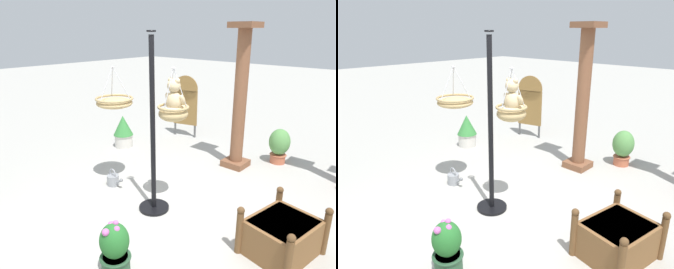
{
  "view_description": "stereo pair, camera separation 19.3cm",
  "coord_description": "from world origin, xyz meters",
  "views": [
    {
      "loc": [
        2.73,
        -2.99,
        2.51
      ],
      "look_at": [
        0.02,
        0.05,
        1.14
      ],
      "focal_mm": 33.31,
      "sensor_mm": 36.0,
      "label": 1
    },
    {
      "loc": [
        2.87,
        -2.86,
        2.51
      ],
      "look_at": [
        0.02,
        0.05,
        1.14
      ],
      "focal_mm": 33.31,
      "sensor_mm": 36.0,
      "label": 2
    }
  ],
  "objects": [
    {
      "name": "watering_can",
      "position": [
        -1.13,
        -0.06,
        0.1
      ],
      "size": [
        0.35,
        0.2,
        0.3
      ],
      "color": "gray",
      "rests_on": "ground"
    },
    {
      "name": "wooden_planter_box",
      "position": [
        1.68,
        0.18,
        0.24
      ],
      "size": [
        0.85,
        0.96,
        0.61
      ],
      "color": "brown",
      "rests_on": "ground"
    },
    {
      "name": "hanging_basket_left_high",
      "position": [
        -1.15,
        0.07,
        1.42
      ],
      "size": [
        0.61,
        0.61,
        0.65
      ],
      "color": "tan"
    },
    {
      "name": "greenhouse_pillar_far_back",
      "position": [
        0.01,
        2.03,
        1.27
      ],
      "size": [
        0.45,
        0.45,
        2.64
      ],
      "color": "brown",
      "rests_on": "ground"
    },
    {
      "name": "potted_plant_small_succulent",
      "position": [
        0.55,
        2.73,
        0.37
      ],
      "size": [
        0.4,
        0.4,
        0.7
      ],
      "color": "#BC6042",
      "rests_on": "ground"
    },
    {
      "name": "display_sign_board",
      "position": [
        -1.87,
        2.79,
        0.89
      ],
      "size": [
        0.6,
        0.2,
        1.49
      ],
      "color": "olive",
      "rests_on": "ground"
    },
    {
      "name": "ground_plane",
      "position": [
        0.0,
        0.0,
        0.0
      ],
      "size": [
        40.0,
        40.0,
        0.0
      ],
      "primitive_type": "plane",
      "color": "#ADAAA3"
    },
    {
      "name": "teddy_bear",
      "position": [
        0.05,
        0.15,
        1.65
      ],
      "size": [
        0.32,
        0.3,
        0.47
      ],
      "color": "#D1B789"
    },
    {
      "name": "display_pole_central",
      "position": [
        -0.1,
        -0.13,
        0.79
      ],
      "size": [
        0.44,
        0.44,
        2.51
      ],
      "color": "black",
      "rests_on": "ground"
    },
    {
      "name": "potted_plant_bushy_green",
      "position": [
        -2.42,
        1.28,
        0.37
      ],
      "size": [
        0.44,
        0.44,
        0.72
      ],
      "color": "beige",
      "rests_on": "ground"
    },
    {
      "name": "hanging_basket_with_teddy",
      "position": [
        0.05,
        0.12,
        1.45
      ],
      "size": [
        0.43,
        0.43,
        0.73
      ],
      "color": "tan"
    },
    {
      "name": "potted_plant_broad_leaf",
      "position": [
        0.52,
        -1.34,
        0.32
      ],
      "size": [
        0.34,
        0.34,
        0.67
      ],
      "color": "#2D5638",
      "rests_on": "ground"
    }
  ]
}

